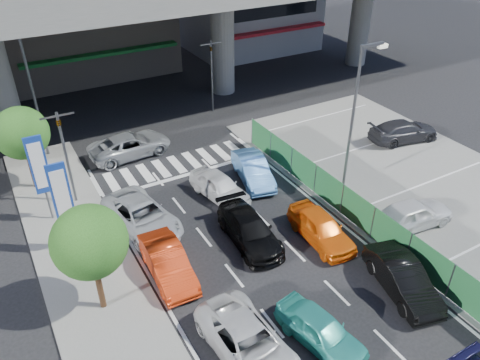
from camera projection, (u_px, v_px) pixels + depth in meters
ground at (305, 308)px, 18.70m from camera, size 120.00×120.00×0.00m
parking_lot at (451, 203)px, 24.75m from camera, size 12.00×28.00×0.06m
sidewalk_left at (104, 306)px, 18.67m from camera, size 4.00×30.00×0.12m
fence_run at (388, 235)px, 21.17m from camera, size 0.16×22.00×1.80m
traffic_light_left at (62, 136)px, 22.79m from camera, size 1.60×1.24×5.20m
traffic_light_right at (211, 59)px, 32.82m from camera, size 1.60×1.24×5.20m
street_lamp_right at (356, 108)px, 23.54m from camera, size 1.65×0.22×8.00m
street_lamp_left at (34, 82)px, 26.69m from camera, size 1.65×0.22×8.00m
signboard_near at (62, 197)px, 19.90m from camera, size 0.80×0.14×4.70m
signboard_far at (39, 168)px, 21.93m from camera, size 0.80×0.14×4.70m
tree_near at (90, 242)px, 16.89m from camera, size 2.80×2.80×4.80m
tree_far at (22, 133)px, 24.25m from camera, size 2.80×2.80×4.80m
sedan_white_mid_left at (248, 343)px, 16.46m from camera, size 2.40×4.85×1.32m
taxi_teal_mid at (321, 330)px, 16.98m from camera, size 2.16×3.93×1.27m
hatch_black_mid_right at (403, 278)px, 19.12m from camera, size 2.42×4.40×1.37m
taxi_orange_left at (167, 263)px, 19.92m from camera, size 1.64×4.23×1.37m
sedan_black_mid at (249, 230)px, 21.85m from camera, size 2.20×4.68×1.32m
taxi_orange_right at (321, 228)px, 21.91m from camera, size 1.85×4.13×1.38m
wagon_silver_front_left at (142, 216)px, 22.72m from camera, size 3.13×5.29×1.38m
sedan_white_front_mid at (219, 186)px, 24.96m from camera, size 2.27×4.16×1.34m
kei_truck_front_right at (253, 170)px, 26.36m from camera, size 2.36×4.41×1.38m
crossing_wagon_silver at (130, 145)px, 28.83m from camera, size 5.21×2.75×1.40m
parked_sedan_white at (413, 214)px, 22.72m from camera, size 4.32×2.07×1.42m
parked_sedan_dgrey at (404, 131)px, 30.39m from camera, size 4.95×2.77×1.36m
traffic_cone at (331, 192)px, 24.95m from camera, size 0.46×0.46×0.72m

